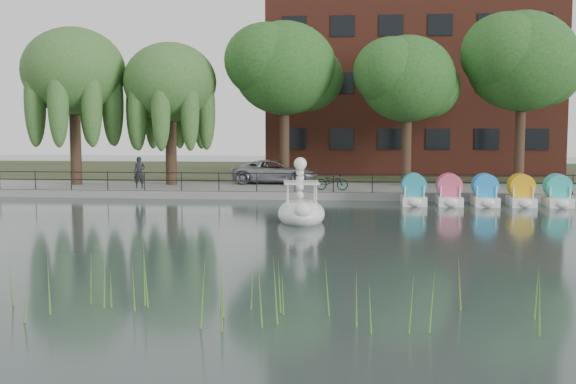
# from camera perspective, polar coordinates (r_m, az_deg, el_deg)

# --- Properties ---
(ground_plane) EXTENTS (120.00, 120.00, 0.00)m
(ground_plane) POSITION_cam_1_polar(r_m,az_deg,el_deg) (24.45, -2.04, -3.94)
(ground_plane) COLOR #394A48
(promenade) EXTENTS (40.00, 6.00, 0.40)m
(promenade) POSITION_cam_1_polar(r_m,az_deg,el_deg) (40.22, 0.87, 0.12)
(promenade) COLOR gray
(promenade) RESTS_ON ground_plane
(kerb) EXTENTS (40.00, 0.25, 0.40)m
(kerb) POSITION_cam_1_polar(r_m,az_deg,el_deg) (37.30, 0.52, -0.32)
(kerb) COLOR gray
(kerb) RESTS_ON ground_plane
(land_strip) EXTENTS (60.00, 22.00, 0.36)m
(land_strip) POSITION_cam_1_polar(r_m,az_deg,el_deg) (54.14, 2.01, 1.52)
(land_strip) COLOR #47512D
(land_strip) RESTS_ON ground_plane
(railing) EXTENTS (32.00, 0.05, 1.00)m
(railing) POSITION_cam_1_polar(r_m,az_deg,el_deg) (37.41, 0.55, 1.16)
(railing) COLOR black
(railing) RESTS_ON promenade
(apartment_building) EXTENTS (20.00, 10.07, 18.00)m
(apartment_building) POSITION_cam_1_polar(r_m,az_deg,el_deg) (54.28, 9.59, 11.15)
(apartment_building) COLOR #4C1E16
(apartment_building) RESTS_ON land_strip
(willow_left) EXTENTS (5.88, 5.88, 9.01)m
(willow_left) POSITION_cam_1_polar(r_m,az_deg,el_deg) (43.59, -16.59, 9.09)
(willow_left) COLOR #473323
(willow_left) RESTS_ON promenade
(willow_mid) EXTENTS (5.32, 5.32, 8.15)m
(willow_mid) POSITION_cam_1_polar(r_m,az_deg,el_deg) (42.32, -9.30, 8.52)
(willow_mid) COLOR #473323
(willow_mid) RESTS_ON promenade
(broadleaf_center) EXTENTS (6.00, 6.00, 9.25)m
(broadleaf_center) POSITION_cam_1_polar(r_m,az_deg,el_deg) (42.22, -0.28, 9.70)
(broadleaf_center) COLOR #473323
(broadleaf_center) RESTS_ON promenade
(broadleaf_right) EXTENTS (5.40, 5.40, 8.32)m
(broadleaf_right) POSITION_cam_1_polar(r_m,az_deg,el_deg) (41.58, 9.41, 8.76)
(broadleaf_right) COLOR #473323
(broadleaf_right) RESTS_ON promenade
(broadleaf_far) EXTENTS (6.30, 6.30, 9.71)m
(broadleaf_far) POSITION_cam_1_polar(r_m,az_deg,el_deg) (43.57, 18.02, 9.75)
(broadleaf_far) COLOR #473323
(broadleaf_far) RESTS_ON promenade
(minivan) EXTENTS (2.73, 5.82, 1.61)m
(minivan) POSITION_cam_1_polar(r_m,az_deg,el_deg) (42.42, -1.02, 1.77)
(minivan) COLOR gray
(minivan) RESTS_ON promenade
(bicycle) EXTENTS (0.76, 1.77, 1.00)m
(bicycle) POSITION_cam_1_polar(r_m,az_deg,el_deg) (38.39, 3.48, 0.89)
(bicycle) COLOR gray
(bicycle) RESTS_ON promenade
(pedestrian) EXTENTS (0.78, 0.58, 1.98)m
(pedestrian) POSITION_cam_1_polar(r_m,az_deg,el_deg) (40.24, -11.67, 1.70)
(pedestrian) COLOR black
(pedestrian) RESTS_ON promenade
(swan_boat) EXTENTS (2.25, 3.23, 2.56)m
(swan_boat) POSITION_cam_1_polar(r_m,az_deg,el_deg) (29.19, 1.05, -1.26)
(swan_boat) COLOR white
(swan_boat) RESTS_ON ground_plane
(pedal_boat_row) EXTENTS (7.95, 1.70, 1.40)m
(pedal_boat_row) POSITION_cam_1_polar(r_m,az_deg,el_deg) (36.03, 15.30, -0.07)
(pedal_boat_row) COLOR white
(pedal_boat_row) RESTS_ON ground_plane
(reed_bank) EXTENTS (24.00, 2.40, 1.20)m
(reed_bank) POSITION_cam_1_polar(r_m,az_deg,el_deg) (14.87, 0.96, -7.85)
(reed_bank) COLOR #669938
(reed_bank) RESTS_ON ground_plane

